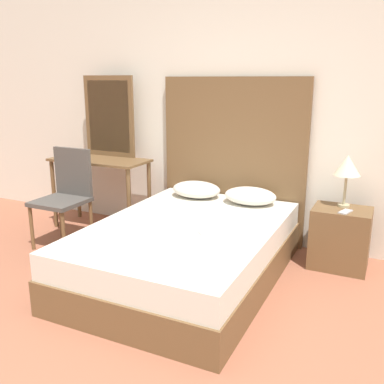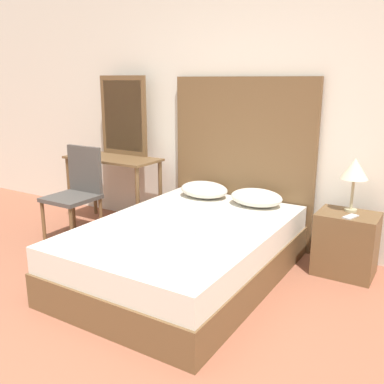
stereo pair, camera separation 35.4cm
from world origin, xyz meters
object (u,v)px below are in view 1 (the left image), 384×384
chair (66,191)px  nightstand (340,238)px  phone_on_nightstand (345,212)px  table_lamp (347,167)px  phone_on_bed (209,233)px  bed (187,251)px  vanity_desk (100,171)px

chair → nightstand: bearing=12.8°
phone_on_nightstand → table_lamp: bearing=101.6°
phone_on_nightstand → phone_on_bed: bearing=-138.7°
nightstand → table_lamp: size_ratio=1.19×
nightstand → chair: 2.65m
phone_on_nightstand → nightstand: bearing=109.0°
phone_on_nightstand → chair: chair is taller
bed → table_lamp: table_lamp is taller
phone_on_bed → nightstand: size_ratio=0.29×
phone_on_bed → phone_on_nightstand: (0.91, 0.80, 0.07)m
nightstand → vanity_desk: bearing=-178.6°
table_lamp → chair: table_lamp is taller
vanity_desk → phone_on_bed: bearing=-26.6°
table_lamp → vanity_desk: size_ratio=0.42×
nightstand → phone_on_nightstand: bearing=-71.0°
nightstand → phone_on_nightstand: 0.29m
table_lamp → phone_on_bed: bearing=-132.0°
phone_on_bed → chair: chair is taller
phone_on_nightstand → chair: 2.64m
table_lamp → vanity_desk: (-2.53, -0.14, -0.25)m
nightstand → bed: bearing=-145.5°
phone_on_nightstand → vanity_desk: size_ratio=0.15×
phone_on_bed → vanity_desk: 1.86m
bed → table_lamp: size_ratio=4.53×
phone_on_nightstand → vanity_desk: bearing=179.3°
bed → phone_on_bed: (0.25, -0.12, 0.24)m
phone_on_bed → vanity_desk: (-1.66, 0.83, 0.17)m
phone_on_nightstand → vanity_desk: (-2.57, 0.03, 0.11)m
vanity_desk → chair: (-0.03, -0.52, -0.11)m
vanity_desk → bed: bearing=-26.8°
nightstand → phone_on_bed: bearing=-134.4°
chair → phone_on_bed: bearing=-10.5°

